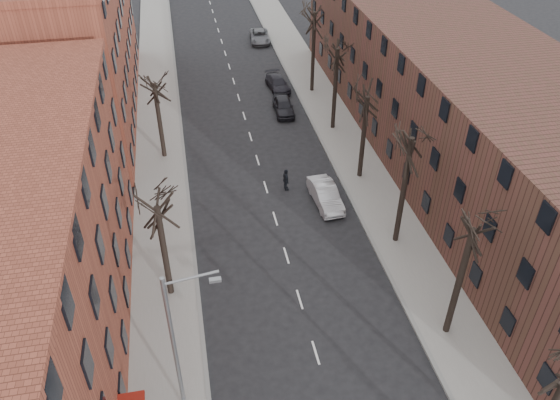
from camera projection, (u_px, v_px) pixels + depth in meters
sidewalk_left at (160, 151)px, 46.67m from camera, size 4.00×90.00×0.15m
sidewalk_right at (340, 133)px, 49.13m from camera, size 4.00×90.00×0.15m
building_left_far at (56, 41)px, 48.40m from camera, size 12.00×28.00×14.00m
building_right at (458, 100)px, 43.49m from camera, size 12.00×50.00×10.00m
tree_right_b at (445, 332)px, 30.99m from camera, size 5.20×5.20×10.80m
tree_right_c at (395, 241)px, 37.30m from camera, size 5.20×5.20×11.60m
tree_right_d at (359, 177)px, 43.60m from camera, size 5.20×5.20×10.00m
tree_right_e at (332, 129)px, 49.91m from camera, size 5.20×5.20×10.80m
tree_right_f at (312, 91)px, 56.21m from camera, size 5.20×5.20×11.60m
tree_left_a at (171, 293)px, 33.38m from camera, size 5.20×5.20×9.50m
tree_left_b at (165, 157)px, 45.99m from camera, size 5.20×5.20×9.50m
streetlight at (177, 342)px, 24.18m from camera, size 2.45×0.22×9.03m
silver_sedan at (325, 195)px, 40.31m from camera, size 1.91×4.69×1.51m
parked_car_near at (283, 106)px, 51.96m from camera, size 1.91×4.39×1.47m
parked_car_mid at (278, 83)px, 56.20m from camera, size 2.26×4.64×1.30m
parked_car_far at (260, 36)px, 67.12m from camera, size 2.65×5.05×1.36m
pedestrian_crossing at (286, 180)px, 41.64m from camera, size 0.57×1.12×1.83m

